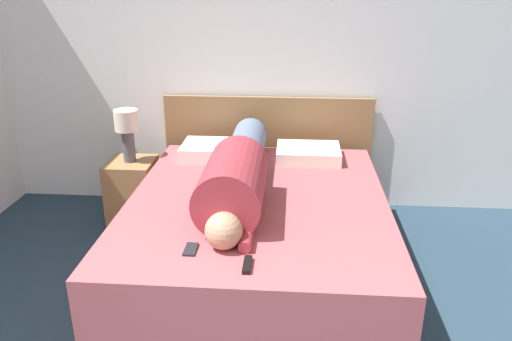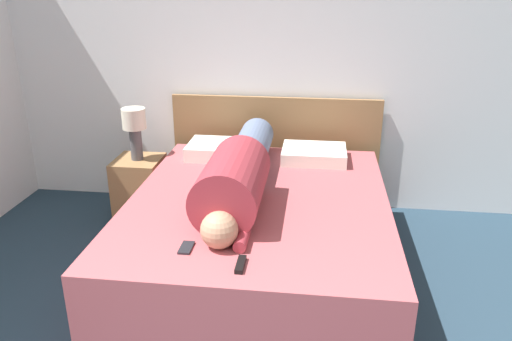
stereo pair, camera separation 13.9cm
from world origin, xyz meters
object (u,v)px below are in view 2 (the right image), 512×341
(bed, at_px, (259,237))
(pillow_second, at_px, (314,154))
(person_lying, at_px, (239,172))
(pillow_near_headboard, at_px, (221,150))
(table_lamp, at_px, (134,126))
(tv_remote, at_px, (241,264))
(nightstand, at_px, (140,190))
(cell_phone, at_px, (186,248))

(bed, bearing_deg, pillow_second, 65.98)
(person_lying, relative_size, pillow_near_headboard, 3.36)
(table_lamp, relative_size, person_lying, 0.24)
(tv_remote, bearing_deg, nightstand, 125.07)
(table_lamp, bearing_deg, person_lying, -36.53)
(bed, height_order, tv_remote, tv_remote)
(nightstand, height_order, tv_remote, tv_remote)
(bed, distance_m, pillow_second, 0.91)
(nightstand, height_order, pillow_near_headboard, pillow_near_headboard)
(nightstand, distance_m, person_lying, 1.29)
(pillow_near_headboard, height_order, pillow_second, pillow_near_headboard)
(table_lamp, height_order, pillow_second, table_lamp)
(person_lying, bearing_deg, tv_remote, -80.66)
(table_lamp, height_order, pillow_near_headboard, table_lamp)
(pillow_near_headboard, xyz_separation_m, pillow_second, (0.74, 0.00, -0.01))
(pillow_second, bearing_deg, person_lying, -122.07)
(table_lamp, distance_m, cell_phone, 1.65)
(nightstand, relative_size, pillow_near_headboard, 1.04)
(tv_remote, height_order, cell_phone, tv_remote)
(pillow_near_headboard, bearing_deg, bed, -62.60)
(pillow_second, bearing_deg, tv_remote, -101.70)
(table_lamp, height_order, cell_phone, table_lamp)
(table_lamp, distance_m, person_lying, 1.20)
(table_lamp, distance_m, tv_remote, 1.93)
(person_lying, bearing_deg, pillow_second, 57.93)
(table_lamp, xyz_separation_m, person_lying, (0.96, -0.71, -0.07))
(nightstand, relative_size, table_lamp, 1.28)
(bed, xyz_separation_m, table_lamp, (-1.09, 0.72, 0.53))
(pillow_second, xyz_separation_m, tv_remote, (-0.33, -1.61, -0.04))
(person_lying, bearing_deg, pillow_near_headboard, 109.49)
(table_lamp, relative_size, tv_remote, 2.84)
(bed, relative_size, table_lamp, 4.89)
(pillow_second, height_order, cell_phone, pillow_second)
(pillow_near_headboard, distance_m, pillow_second, 0.74)
(bed, bearing_deg, person_lying, 174.37)
(bed, relative_size, pillow_near_headboard, 3.97)
(nightstand, xyz_separation_m, tv_remote, (1.10, -1.57, 0.32))
(nightstand, distance_m, table_lamp, 0.55)
(pillow_second, bearing_deg, cell_phone, -113.69)
(bed, bearing_deg, cell_phone, -113.33)
(bed, height_order, pillow_second, pillow_second)
(tv_remote, bearing_deg, pillow_second, 78.30)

